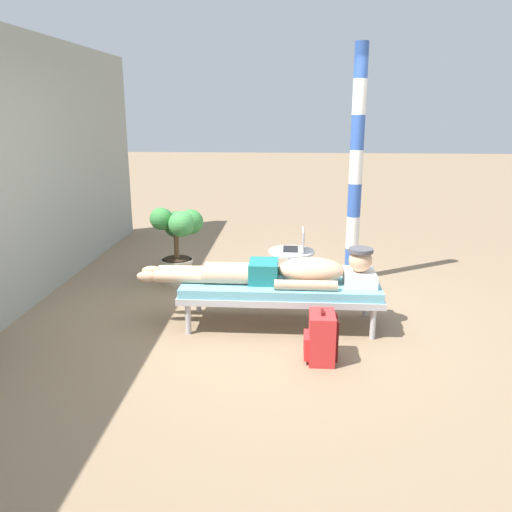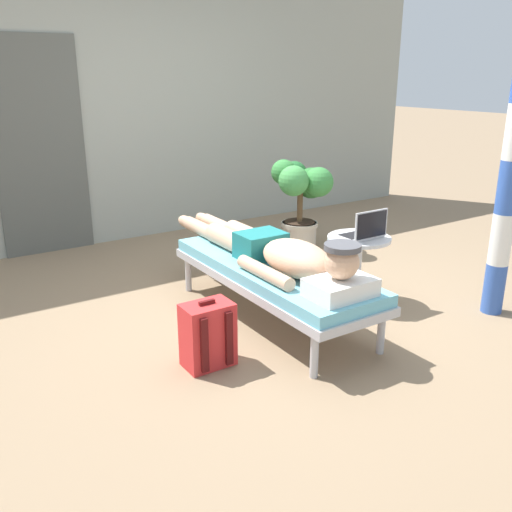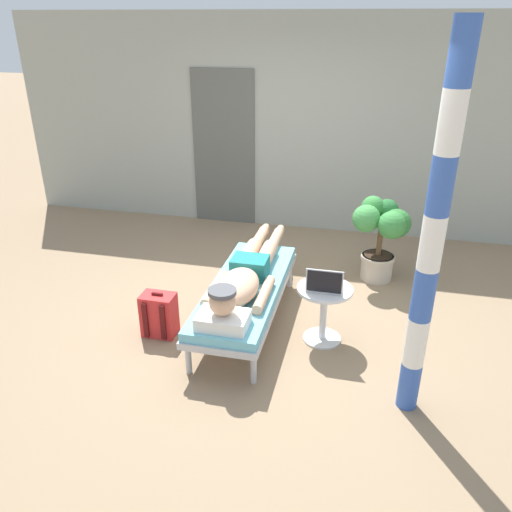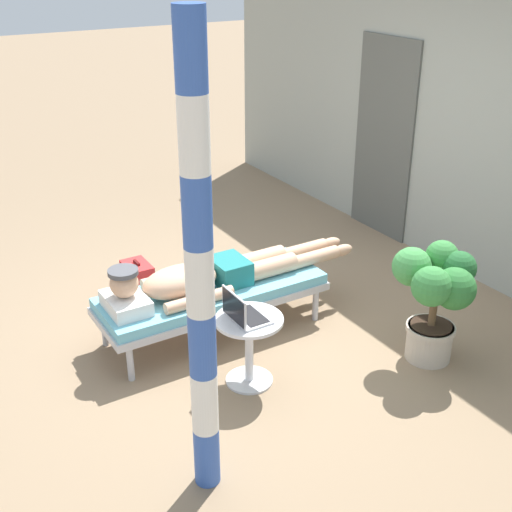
{
  "view_description": "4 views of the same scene",
  "coord_description": "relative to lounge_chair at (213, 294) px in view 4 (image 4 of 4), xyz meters",
  "views": [
    {
      "loc": [
        -4.7,
        -0.26,
        1.95
      ],
      "look_at": [
        -0.03,
        0.06,
        0.65
      ],
      "focal_mm": 37.27,
      "sensor_mm": 36.0,
      "label": 1
    },
    {
      "loc": [
        -2.21,
        -3.22,
        1.71
      ],
      "look_at": [
        -0.14,
        -0.06,
        0.45
      ],
      "focal_mm": 39.14,
      "sensor_mm": 36.0,
      "label": 2
    },
    {
      "loc": [
        0.95,
        -4.1,
        2.62
      ],
      "look_at": [
        -0.01,
        -0.05,
        0.65
      ],
      "focal_mm": 35.63,
      "sensor_mm": 36.0,
      "label": 3
    },
    {
      "loc": [
        4.07,
        -2.29,
        2.88
      ],
      "look_at": [
        0.13,
        0.1,
        0.69
      ],
      "focal_mm": 46.9,
      "sensor_mm": 36.0,
      "label": 4
    }
  ],
  "objects": [
    {
      "name": "potted_plant",
      "position": [
        1.18,
        1.21,
        0.22
      ],
      "size": [
        0.61,
        0.59,
        0.9
      ],
      "color": "#BFB29E",
      "rests_on": "ground"
    },
    {
      "name": "lounge_chair",
      "position": [
        0.0,
        0.0,
        0.0
      ],
      "size": [
        0.64,
        1.83,
        0.42
      ],
      "color": "#B7B7BC",
      "rests_on": "ground"
    },
    {
      "name": "porch_post",
      "position": [
        1.44,
        -0.8,
        0.97
      ],
      "size": [
        0.15,
        0.15,
        2.64
      ],
      "color": "#3359B2",
      "rests_on": "ground"
    },
    {
      "name": "ground_plane",
      "position": [
        0.08,
        0.17,
        -0.35
      ],
      "size": [
        40.0,
        40.0,
        0.0
      ],
      "primitive_type": "plane",
      "color": "#8C7256"
    },
    {
      "name": "house_door_panel",
      "position": [
        -0.94,
        2.52,
        0.67
      ],
      "size": [
        0.84,
        0.03,
        2.04
      ],
      "primitive_type": "cube",
      "color": "#545651",
      "rests_on": "ground"
    },
    {
      "name": "laptop",
      "position": [
        0.73,
        -0.15,
        0.24
      ],
      "size": [
        0.31,
        0.24,
        0.23
      ],
      "color": "silver",
      "rests_on": "side_table"
    },
    {
      "name": "house_wall_back",
      "position": [
        -0.0,
        2.63,
        1.0
      ],
      "size": [
        7.6,
        0.2,
        2.7
      ],
      "primitive_type": "cube",
      "color": "#999E93",
      "rests_on": "ground"
    },
    {
      "name": "backpack",
      "position": [
        -0.72,
        -0.34,
        -0.15
      ],
      "size": [
        0.3,
        0.26,
        0.42
      ],
      "color": "red",
      "rests_on": "ground"
    },
    {
      "name": "person_reclining",
      "position": [
        0.0,
        -0.04,
        0.17
      ],
      "size": [
        0.53,
        2.17,
        0.33
      ],
      "color": "white",
      "rests_on": "lounge_chair"
    },
    {
      "name": "side_table",
      "position": [
        0.73,
        -0.1,
        0.01
      ],
      "size": [
        0.48,
        0.48,
        0.52
      ],
      "color": "silver",
      "rests_on": "ground"
    }
  ]
}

